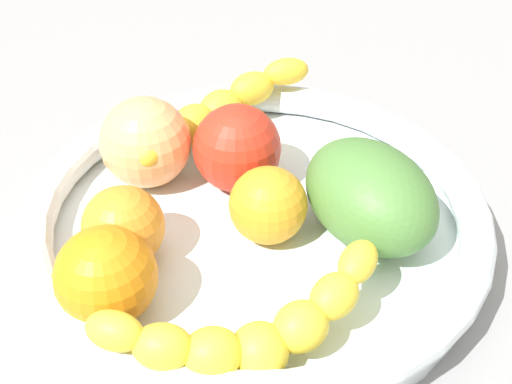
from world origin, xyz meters
TOP-DOWN VIEW (x-y plane):
  - kitchen_counter at (0.00, 0.00)cm, footprint 120.00×120.00cm
  - fruit_bowl at (0.00, 0.00)cm, footprint 35.68×35.68cm
  - banana_draped_left at (6.62, -9.45)cm, footprint 11.35×19.12cm
  - banana_draped_right at (-3.42, 12.52)cm, footprint 16.17×13.09cm
  - orange_front at (7.98, 6.29)cm, footprint 5.93×5.93cm
  - orange_mid_left at (6.78, 11.43)cm, footprint 6.72×6.72cm
  - orange_mid_right at (-1.26, 1.16)cm, footprint 5.86×5.86cm
  - tomato_red at (2.81, -4.29)cm, footprint 7.17×7.17cm
  - mango_green at (-8.36, -1.09)cm, footprint 14.11×13.96cm
  - peach_blush at (10.12, -2.86)cm, footprint 7.46×7.46cm

SIDE VIEW (x-z plane):
  - kitchen_counter at x=0.00cm, z-range 0.00..3.00cm
  - fruit_bowl at x=0.00cm, z-range 3.06..7.92cm
  - banana_draped_right at x=-3.42cm, z-range 5.48..10.58cm
  - orange_mid_right at x=-1.26cm, z-range 5.22..11.08cm
  - orange_front at x=7.98cm, z-range 5.22..11.15cm
  - banana_draped_left at x=6.62cm, z-range 5.90..10.94cm
  - orange_mid_left at x=6.78cm, z-range 5.22..11.94cm
  - tomato_red at x=2.81cm, z-range 5.22..12.40cm
  - mango_green at x=-8.36cm, z-range 5.22..12.56cm
  - peach_blush at x=10.12cm, z-range 5.22..12.68cm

